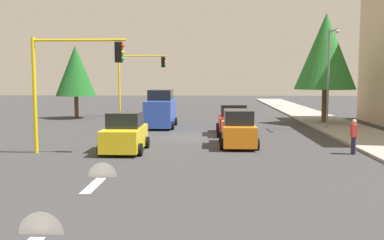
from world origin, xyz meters
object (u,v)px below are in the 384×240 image
Objects in this scene: tree_roadside_mid at (326,51)px; car_orange at (238,130)px; delivery_van_blue at (161,110)px; car_yellow at (125,134)px; traffic_signal_far_right at (138,73)px; pedestrian_crossing at (354,136)px; car_red at (233,121)px; tree_opposite_side at (76,71)px; street_lamp_curbside at (330,68)px; traffic_signal_near_right at (71,72)px.

tree_roadside_mid is 14.48m from car_orange.
delivery_van_blue is at bearing -77.72° from tree_roadside_mid.
car_orange is 1.09× the size of car_yellow.
delivery_van_blue is at bearing 19.37° from traffic_signal_far_right.
pedestrian_crossing is (19.69, 13.64, -3.20)m from traffic_signal_far_right.
car_red is at bearing -48.71° from tree_roadside_mid.
tree_opposite_side is 17.48m from car_red.
tree_roadside_mid reaches higher than traffic_signal_far_right.
delivery_van_blue is at bearing 51.07° from tree_opposite_side.
car_orange is 2.42× the size of pedestrian_crossing.
car_yellow is at bearing -44.75° from tree_roadside_mid.
car_orange is (11.43, -7.48, -4.80)m from tree_roadside_mid.
car_yellow reaches higher than pedestrian_crossing.
car_red is (12.60, 8.21, -3.21)m from traffic_signal_far_right.
street_lamp_curbside reaches higher than car_orange.
car_yellow is at bearing -71.46° from car_orange.
car_yellow is (17.36, 7.75, -3.35)m from tree_opposite_side.
car_yellow is (19.36, 2.47, -3.21)m from traffic_signal_far_right.
car_red reaches higher than pedestrian_crossing.
traffic_signal_far_right is at bearing 110.74° from tree_opposite_side.
pedestrian_crossing is (-0.31, 13.61, -3.07)m from traffic_signal_near_right.
pedestrian_crossing is (7.10, 5.44, 0.01)m from car_red.
pedestrian_crossing is at bearing -7.80° from street_lamp_curbside.
street_lamp_curbside is 0.81× the size of tree_roadside_mid.
car_orange is at bearing 107.40° from traffic_signal_near_right.
street_lamp_curbside is at bearing 136.48° from car_orange.
car_yellow is at bearing -3.27° from delivery_van_blue.
traffic_signal_far_right is at bearing -179.91° from traffic_signal_near_right.
car_orange and car_yellow have the same top height.
tree_opposite_side is 19.31m from car_yellow.
traffic_signal_far_right is 5.65m from tree_opposite_side.
traffic_signal_far_right is 15.37m from car_red.
traffic_signal_near_right is at bearing -88.71° from pedestrian_crossing.
tree_roadside_mid is 11.09m from car_red.
car_red is at bearing -71.80° from street_lamp_curbside.
tree_roadside_mid is 1.80× the size of delivery_van_blue.
delivery_van_blue reaches higher than car_orange.
traffic_signal_far_right is 1.42× the size of car_red.
car_orange is (7.04, -6.68, -3.45)m from street_lamp_curbside.
car_yellow is at bearing -40.30° from car_red.
tree_roadside_mid is at bearing 69.11° from traffic_signal_far_right.
traffic_signal_far_right is at bearing -124.85° from street_lamp_curbside.
tree_roadside_mid is at bearing 79.22° from tree_opposite_side.
delivery_van_blue is at bearing 164.84° from traffic_signal_near_right.
traffic_signal_near_right reaches higher than car_yellow.
tree_roadside_mid is at bearing 131.29° from car_red.
car_orange is at bearing -43.52° from street_lamp_curbside.
car_red is (10.60, 13.49, -3.35)m from tree_opposite_side.
car_red is at bearing -179.70° from car_orange.
traffic_signal_near_right is 17.72m from street_lamp_curbside.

